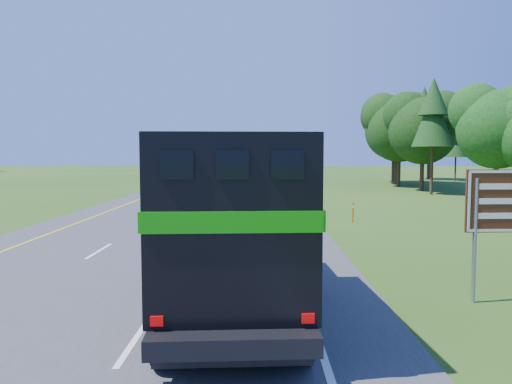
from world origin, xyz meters
TOP-DOWN VIEW (x-y plane):
  - road at (0.00, 50.00)m, footprint 15.00×260.00m
  - lane_markings at (0.00, 50.00)m, footprint 11.15×260.00m
  - horse_truck at (3.65, 3.94)m, footprint 3.40×9.34m
  - white_suv at (-3.40, 44.84)m, footprint 2.87×5.79m
  - far_car at (-3.35, 104.76)m, footprint 2.29×5.31m
  - exit_sign at (10.62, 4.63)m, footprint 2.21×0.19m
  - delineator at (9.49, 19.52)m, footprint 0.09×0.05m

SIDE VIEW (x-z plane):
  - road at x=0.00m, z-range 0.00..0.04m
  - lane_markings at x=0.00m, z-range 0.04..0.05m
  - delineator at x=9.49m, z-range 0.04..1.14m
  - white_suv at x=-3.40m, z-range 0.04..1.62m
  - far_car at x=-3.35m, z-range 0.04..1.83m
  - horse_truck at x=3.65m, z-range 0.18..4.25m
  - exit_sign at x=10.62m, z-range 0.56..4.31m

